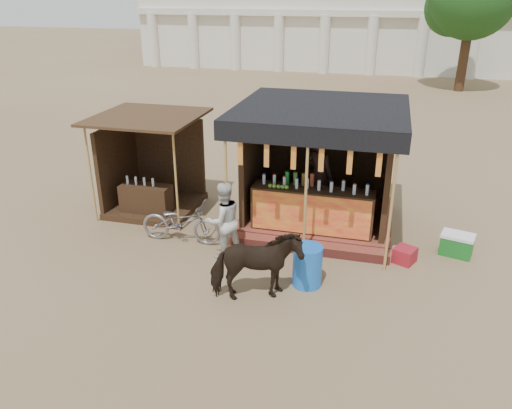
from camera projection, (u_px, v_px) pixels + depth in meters
The scene contains 10 objects.
ground at pixel (233, 295), 8.97m from camera, with size 120.00×120.00×0.00m, color #846B4C.
main_stall at pixel (318, 182), 11.31m from camera, with size 3.60×3.61×2.78m.
secondary_stall at pixel (149, 175), 12.25m from camera, with size 2.40×2.40×2.38m.
cow at pixel (256, 266), 8.59m from camera, with size 0.71×1.56×1.32m, color black.
motorbike at pixel (181, 222), 10.69m from camera, with size 0.62×1.77×0.93m, color gray.
bystander at pixel (223, 220), 9.97m from camera, with size 0.78×0.61×1.60m, color silver.
blue_barrel at pixel (307, 266), 9.13m from camera, with size 0.54×0.54×0.79m, color blue.
red_crate at pixel (405, 255), 9.98m from camera, with size 0.38×0.40×0.31m, color maroon.
cooler at pixel (457, 244), 10.25m from camera, with size 0.73×0.59×0.46m.
background_building at pixel (333, 7), 34.45m from camera, with size 26.00×7.45×8.18m.
Camera 1 is at (2.34, -7.24, 5.04)m, focal length 35.00 mm.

